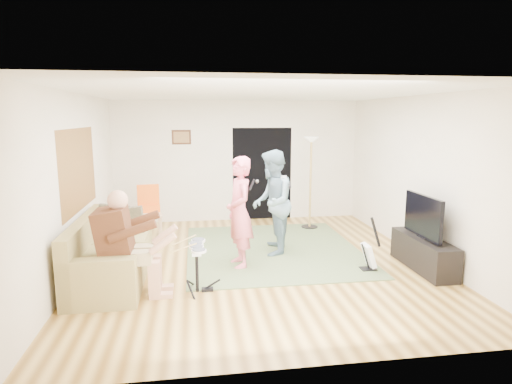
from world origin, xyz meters
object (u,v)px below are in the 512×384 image
guitarist (272,203)px  guitar_spare (369,255)px  singer (239,212)px  torchiere_lamp (311,166)px  sofa (106,259)px  tv_cabinet (424,253)px  drum_kit (197,271)px  dining_chair (150,220)px  television (423,216)px

guitarist → guitar_spare: guitarist is taller
singer → guitar_spare: size_ratio=2.08×
guitarist → torchiere_lamp: bearing=157.1°
sofa → tv_cabinet: 4.81m
drum_kit → torchiere_lamp: 4.03m
drum_kit → sofa: bearing=153.4°
dining_chair → tv_cabinet: size_ratio=0.74×
sofa → dining_chair: bearing=78.3°
sofa → guitarist: bearing=17.8°
sofa → torchiere_lamp: torchiere_lamp is taller
drum_kit → television: (3.45, 0.37, 0.55)m
drum_kit → guitarist: guitarist is taller
torchiere_lamp → drum_kit: bearing=-128.4°
guitarist → dining_chair: size_ratio=1.73×
drum_kit → singer: singer is taller
guitar_spare → television: (0.81, -0.06, 0.61)m
guitarist → guitar_spare: (1.33, -1.05, -0.66)m
singer → television: singer is taller
torchiere_lamp → sofa: bearing=-147.1°
television → dining_chair: bearing=151.1°
guitar_spare → tv_cabinet: 0.87m
guitar_spare → sofa: bearing=176.9°
guitar_spare → singer: bearing=165.8°
drum_kit → dining_chair: size_ratio=0.66×
guitarist → guitar_spare: 1.82m
sofa → guitar_spare: size_ratio=2.67×
singer → tv_cabinet: singer is taller
drum_kit → torchiere_lamp: torchiere_lamp is taller
guitarist → tv_cabinet: (2.19, -1.12, -0.65)m
sofa → television: bearing=-3.4°
singer → guitarist: (0.62, 0.56, 0.02)m
drum_kit → dining_chair: 2.89m
singer → guitarist: size_ratio=0.97×
guitar_spare → tv_cabinet: guitar_spare is taller
drum_kit → dining_chair: (-0.87, 2.75, 0.07)m
guitarist → tv_cabinet: bearing=75.5°
singer → guitar_spare: (1.95, -0.49, -0.63)m
singer → television: (2.77, -0.56, -0.02)m
guitar_spare → television: television is taller
tv_cabinet → drum_kit: bearing=-173.9°
drum_kit → guitarist: size_ratio=0.38×
guitar_spare → dining_chair: dining_chair is taller
torchiere_lamp → dining_chair: size_ratio=1.86×
tv_cabinet → torchiere_lamp: bearing=111.9°
dining_chair → tv_cabinet: 4.98m
drum_kit → guitar_spare: guitar_spare is taller
dining_chair → guitar_spare: bearing=-43.2°
drum_kit → singer: bearing=53.6°
singer → dining_chair: 2.45m
torchiere_lamp → singer: bearing=-129.2°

